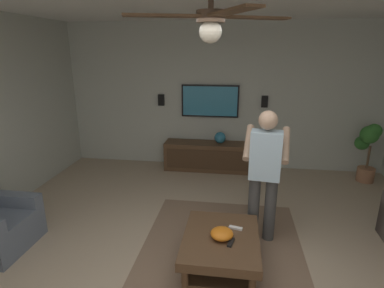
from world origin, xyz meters
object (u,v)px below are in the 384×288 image
coffee_table (221,245)px  media_console (208,156)px  tv (210,101)px  wall_speaker_left (265,102)px  potted_plant_tall (369,145)px  vase_round (220,138)px  remote_black (231,242)px  wall_speaker_right (161,100)px  bowl (222,234)px  ceiling_fan (212,21)px  person_standing (265,169)px  remote_white (236,228)px

coffee_table → media_console: media_console is taller
coffee_table → tv: bearing=7.4°
coffee_table → wall_speaker_left: (3.16, -0.63, 1.05)m
potted_plant_tall → vase_round: size_ratio=4.98×
tv → remote_black: bearing=9.0°
vase_round → wall_speaker_right: 1.40m
bowl → remote_black: bearing=-129.2°
remote_black → bowl: bearing=63.0°
media_console → vase_round: size_ratio=7.73×
potted_plant_tall → vase_round: potted_plant_tall is taller
bowl → vase_round: vase_round is taller
remote_black → wall_speaker_right: wall_speaker_right is taller
tv → ceiling_fan: ceiling_fan is taller
person_standing → vase_round: size_ratio=7.45×
person_standing → tv: bearing=26.6°
person_standing → potted_plant_tall: size_ratio=1.50×
potted_plant_tall → wall_speaker_left: size_ratio=4.98×
remote_white → vase_round: 2.79m
remote_white → remote_black: same height
person_standing → vase_round: person_standing is taller
remote_black → vase_round: 3.06m
bowl → remote_white: bowl is taller
tv → ceiling_fan: size_ratio=0.96×
bowl → vase_round: size_ratio=1.09×
remote_black → ceiling_fan: (-0.45, 0.19, 2.07)m
coffee_table → vase_round: bearing=3.6°
remote_white → remote_black: bearing=93.8°
remote_black → tv: bearing=21.2°
wall_speaker_left → media_console: bearing=103.7°
potted_plant_tall → remote_black: 3.65m
ceiling_fan → vase_round: bearing=1.6°
person_standing → coffee_table: bearing=152.0°
tv → coffee_table: bearing=7.4°
potted_plant_tall → remote_white: (-2.53, 2.27, -0.28)m
coffee_table → remote_white: bearing=-42.2°
bowl → wall_speaker_right: bearing=23.6°
person_standing → remote_white: 0.79m
media_console → bowl: media_console is taller
tv → remote_black: tv is taller
vase_round → media_console: bearing=94.6°
media_console → potted_plant_tall: bearing=85.7°
coffee_table → ceiling_fan: ceiling_fan is taller
person_standing → wall_speaker_left: size_ratio=7.45×
person_standing → vase_round: 2.37m
tv → wall_speaker_right: tv is taller
tv → potted_plant_tall: size_ratio=1.02×
bowl → wall_speaker_left: size_ratio=1.09×
media_console → bowl: bearing=8.1°
remote_white → wall_speaker_left: size_ratio=0.68×
potted_plant_tall → wall_speaker_left: (0.47, 1.79, 0.65)m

